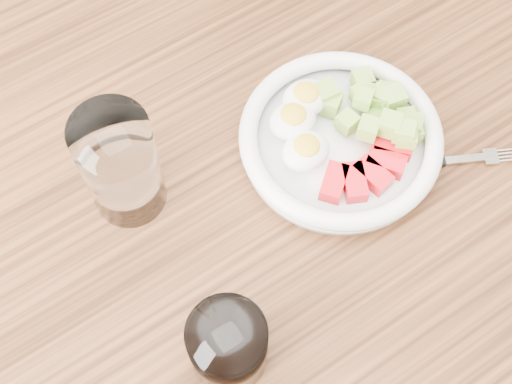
# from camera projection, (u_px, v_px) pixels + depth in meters

# --- Properties ---
(ground) EXTENTS (4.00, 4.00, 0.00)m
(ground) POSITION_uv_depth(u_px,v_px,m) (263.00, 362.00, 1.47)
(ground) COLOR brown
(ground) RESTS_ON ground
(dining_table) EXTENTS (1.50, 0.90, 0.77)m
(dining_table) POSITION_uv_depth(u_px,v_px,m) (267.00, 241.00, 0.87)
(dining_table) COLOR brown
(dining_table) RESTS_ON ground
(bowl) EXTENTS (0.23, 0.23, 0.06)m
(bowl) POSITION_uv_depth(u_px,v_px,m) (340.00, 136.00, 0.80)
(bowl) COLOR white
(bowl) RESTS_ON dining_table
(fork) EXTENTS (0.16, 0.09, 0.01)m
(fork) POSITION_uv_depth(u_px,v_px,m) (429.00, 163.00, 0.80)
(fork) COLOR black
(fork) RESTS_ON dining_table
(water_glass) EXTENTS (0.08, 0.08, 0.14)m
(water_glass) POSITION_uv_depth(u_px,v_px,m) (120.00, 165.00, 0.72)
(water_glass) COLOR white
(water_glass) RESTS_ON dining_table
(coffee_glass) EXTENTS (0.08, 0.08, 0.09)m
(coffee_glass) POSITION_uv_depth(u_px,v_px,m) (228.00, 345.00, 0.67)
(coffee_glass) COLOR white
(coffee_glass) RESTS_ON dining_table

